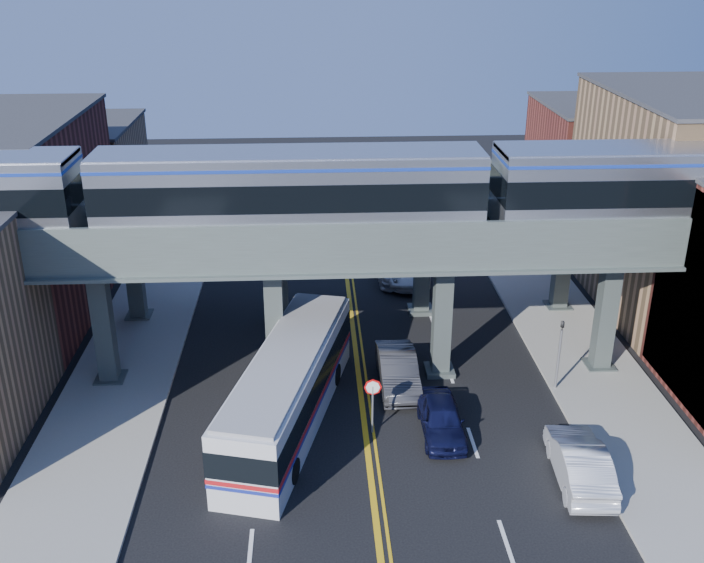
% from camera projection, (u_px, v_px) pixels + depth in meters
% --- Properties ---
extents(ground, '(120.00, 120.00, 0.00)m').
position_uv_depth(ground, '(371.00, 475.00, 31.14)').
color(ground, black).
rests_on(ground, ground).
extents(sidewalk_west, '(5.00, 70.00, 0.16)m').
position_uv_depth(sidewalk_west, '(130.00, 359.00, 39.73)').
color(sidewalk_west, gray).
rests_on(sidewalk_west, ground).
extents(sidewalk_east, '(5.00, 70.00, 0.16)m').
position_uv_depth(sidewalk_east, '(576.00, 348.00, 40.84)').
color(sidewalk_east, gray).
rests_on(sidewalk_east, ground).
extents(building_west_b, '(8.00, 14.00, 11.00)m').
position_uv_depth(building_west_b, '(12.00, 222.00, 42.76)').
color(building_west_b, maroon).
rests_on(building_west_b, ground).
extents(building_west_c, '(8.00, 10.00, 8.00)m').
position_uv_depth(building_west_c, '(79.00, 182.00, 55.28)').
color(building_west_c, '#92704B').
rests_on(building_west_c, ground).
extents(building_east_b, '(8.00, 14.00, 12.00)m').
position_uv_depth(building_east_b, '(676.00, 202.00, 44.35)').
color(building_east_b, '#92704B').
rests_on(building_east_b, ground).
extents(building_east_c, '(8.00, 10.00, 9.00)m').
position_uv_depth(building_east_c, '(595.00, 168.00, 56.87)').
color(building_east_c, maroon).
rests_on(building_east_c, ground).
extents(mural_panel, '(0.10, 9.50, 9.50)m').
position_uv_depth(mural_panel, '(702.00, 316.00, 33.64)').
color(mural_panel, teal).
rests_on(mural_panel, ground).
extents(elevated_viaduct_near, '(52.00, 3.60, 7.40)m').
position_uv_depth(elevated_viaduct_near, '(359.00, 251.00, 35.93)').
color(elevated_viaduct_near, '#3F4A47').
rests_on(elevated_viaduct_near, ground).
extents(elevated_viaduct_far, '(52.00, 3.60, 7.40)m').
position_uv_depth(elevated_viaduct_far, '(351.00, 205.00, 42.35)').
color(elevated_viaduct_far, '#3F4A47').
rests_on(elevated_viaduct_far, ground).
extents(transit_train, '(52.66, 3.31, 3.86)m').
position_uv_depth(transit_train, '(290.00, 189.00, 34.59)').
color(transit_train, black).
rests_on(transit_train, elevated_viaduct_near).
extents(stop_sign, '(0.76, 0.09, 2.63)m').
position_uv_depth(stop_sign, '(373.00, 397.00, 33.21)').
color(stop_sign, slate).
rests_on(stop_sign, ground).
extents(traffic_signal, '(0.15, 0.18, 4.10)m').
position_uv_depth(traffic_signal, '(560.00, 347.00, 36.19)').
color(traffic_signal, slate).
rests_on(traffic_signal, ground).
extents(transit_bus, '(5.91, 13.05, 3.28)m').
position_uv_depth(transit_bus, '(289.00, 389.00, 33.98)').
color(transit_bus, silver).
rests_on(transit_bus, ground).
extents(car_lane_a, '(1.81, 4.43, 1.50)m').
position_uv_depth(car_lane_a, '(442.00, 419.00, 33.53)').
color(car_lane_a, black).
rests_on(car_lane_a, ground).
extents(car_lane_b, '(1.82, 5.08, 1.67)m').
position_uv_depth(car_lane_b, '(398.00, 371.00, 37.15)').
color(car_lane_b, '#2D2C2F').
rests_on(car_lane_b, ground).
extents(car_lane_c, '(2.82, 5.71, 1.56)m').
position_uv_depth(car_lane_c, '(407.00, 268.00, 49.14)').
color(car_lane_c, silver).
rests_on(car_lane_c, ground).
extents(car_lane_d, '(2.76, 6.31, 1.81)m').
position_uv_depth(car_lane_d, '(395.00, 262.00, 49.76)').
color(car_lane_d, silver).
rests_on(car_lane_d, ground).
extents(car_parked_curb, '(2.16, 5.25, 1.69)m').
position_uv_depth(car_parked_curb, '(580.00, 462.00, 30.55)').
color(car_parked_curb, silver).
rests_on(car_parked_curb, ground).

